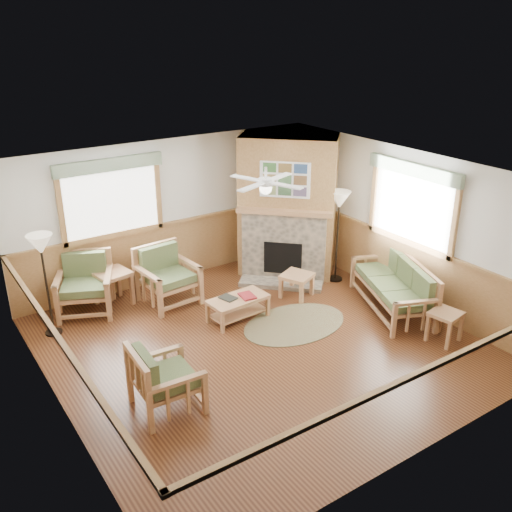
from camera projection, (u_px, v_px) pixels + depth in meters
floor at (260, 345)px, 8.84m from camera, size 6.00×6.00×0.01m
ceiling at (260, 174)px, 7.79m from camera, size 6.00×6.00×0.01m
wall_back at (169, 211)px, 10.61m from camera, size 6.00×0.02×2.70m
wall_front at (420, 358)px, 6.02m from camera, size 6.00×0.02×2.70m
wall_left at (52, 321)px, 6.77m from camera, size 0.02×6.00×2.70m
wall_right at (403, 226)px, 9.86m from camera, size 0.02×6.00×2.70m
wainscot at (260, 313)px, 8.62m from camera, size 6.00×6.00×1.10m
fireplace at (288, 205)px, 10.94m from camera, size 3.11×3.11×2.70m
window_back at (107, 156)px, 9.56m from camera, size 1.90×0.16×1.50m
window_right at (418, 161)px, 9.23m from camera, size 0.16×1.90×1.50m
ceiling_fan at (266, 170)px, 8.19m from camera, size 1.59×1.59×0.36m
sofa at (392, 285)px, 9.76m from camera, size 2.09×1.48×0.89m
armchair_back_left at (85, 285)px, 9.64m from camera, size 1.18×1.18×1.00m
armchair_back_right at (168, 276)px, 9.96m from camera, size 0.97×0.97×1.00m
armchair_left at (166, 378)px, 7.24m from camera, size 0.84×0.84×0.90m
coffee_table at (238, 309)px, 9.49m from camera, size 1.03×0.57×0.40m
end_table_chairs at (114, 288)px, 9.96m from camera, size 0.64×0.62×0.62m
end_table_sofa at (444, 327)px, 8.84m from camera, size 0.51×0.50×0.50m
footstool at (297, 285)px, 10.28m from camera, size 0.66×0.66×0.44m
braided_rug at (295, 324)px, 9.42m from camera, size 1.90×1.90×0.01m
floor_lamp_left at (47, 285)px, 8.82m from camera, size 0.45×0.45×1.69m
floor_lamp_right at (337, 236)px, 10.69m from camera, size 0.50×0.50×1.78m
book_red at (247, 295)px, 9.44m from camera, size 0.25×0.32×0.03m
book_dark at (228, 297)px, 9.38m from camera, size 0.26×0.31×0.03m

